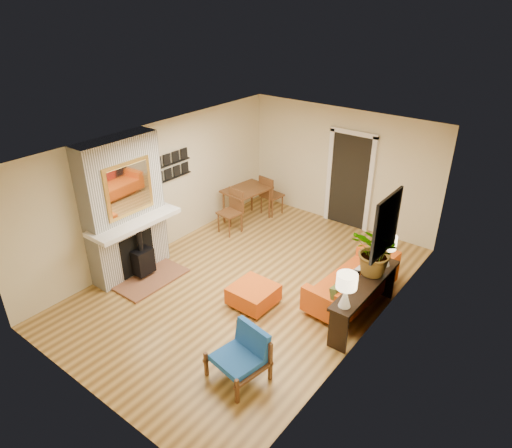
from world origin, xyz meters
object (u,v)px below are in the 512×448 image
Objects in this scene: houseplant at (378,251)px; blue_chair at (243,352)px; console_table at (365,291)px; lamp_far at (387,247)px; ottoman at (253,294)px; sofa at (356,284)px; dining_table at (249,196)px; lamp_near at (346,287)px.

blue_chair is at bearing -108.22° from houseplant.
lamp_far is (0.00, 0.66, 0.49)m from console_table.
blue_chair is 1.48× the size of lamp_far.
console_table is 0.82m from lamp_far.
lamp_far is at bearing 73.84° from blue_chair.
ottoman is 1.85m from console_table.
lamp_far is (0.35, 0.25, 0.74)m from sofa.
lamp_far is 0.64× the size of houseplant.
ottoman is 3.15m from dining_table.
ottoman is 1.59m from blue_chair.
lamp_near reaches higher than blue_chair.
houseplant reaches higher than blue_chair.
console_table is (1.65, 0.74, 0.37)m from ottoman.
ottoman is at bearing -155.81° from console_table.
lamp_near is 1.00× the size of lamp_far.
lamp_near is (0.35, -1.14, 0.74)m from sofa.
dining_table is 4.01m from console_table.
console_table reaches higher than ottoman.
blue_chair is at bearing -57.02° from ottoman.
lamp_near is (0.79, 1.34, 0.67)m from blue_chair.
sofa is at bearing -20.77° from dining_table.
lamp_near is at bearing 0.44° from ottoman.
lamp_near is (0.00, -0.73, 0.49)m from console_table.
sofa is 1.75m from ottoman.
houseplant reaches higher than lamp_near.
ottoman is at bearing -50.35° from dining_table.
console_table is 2.19× the size of houseplant.
lamp_far is at bearing 40.37° from ottoman.
lamp_far is at bearing 90.00° from lamp_near.
lamp_near reaches higher than sofa.
ottoman is 0.83× the size of houseplant.
sofa is 2.28× the size of houseplant.
houseplant is (3.63, -1.36, 0.52)m from dining_table.
lamp_far is at bearing 35.24° from sofa.
houseplant reaches higher than ottoman.
blue_chair is 2.92m from lamp_far.
lamp_near and lamp_far have the same top height.
sofa is at bearing 129.88° from console_table.
lamp_near is at bearing -90.00° from console_table.
houseplant is at bearing -20.53° from dining_table.
sofa is 2.73× the size of ottoman.
sofa reaches higher than console_table.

